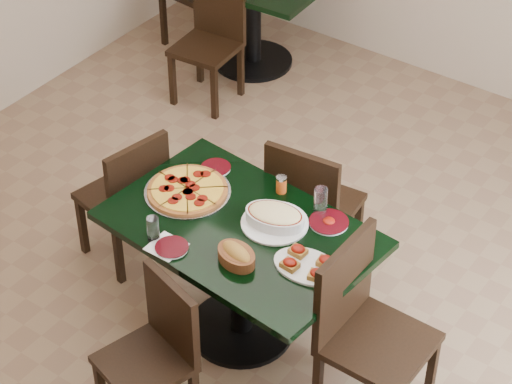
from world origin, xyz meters
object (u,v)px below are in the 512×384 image
Objects in this scene: back_chair_near at (212,34)px; bread_basket at (236,255)px; chair_far at (310,203)px; main_table at (241,253)px; chair_near at (157,347)px; lasagna_casserole at (275,217)px; pepperoni_pizza at (187,190)px; chair_left at (129,194)px; bruschetta_platter at (307,264)px; back_table at (253,1)px; chair_right at (363,323)px.

bread_basket is at bearing -54.68° from back_chair_near.
main_table is at bearing 80.11° from chair_far.
main_table is 1.69× the size of chair_near.
lasagna_casserole is 0.33m from bread_basket.
pepperoni_pizza is at bearing 167.88° from bread_basket.
back_chair_near is at bearing 138.24° from chair_near.
chair_near is (-0.04, -1.27, -0.06)m from chair_far.
main_table is 0.60m from chair_far.
pepperoni_pizza is at bearing 173.91° from lasagna_casserole.
chair_left reaches higher than chair_near.
lasagna_casserole is (0.13, 0.12, 0.23)m from main_table.
chair_left is 1.33m from bruschetta_platter.
chair_near is (1.58, -3.00, -0.06)m from back_table.
chair_near is at bearing 82.00° from chair_far.
chair_left is at bearing 153.53° from chair_near.
chair_far is 0.98m from chair_right.
pepperoni_pizza is (-0.42, -0.53, 0.24)m from chair_far.
lasagna_casserole is at bearing -49.60° from back_chair_near.
back_table is 1.22× the size of chair_far.
chair_right reaches higher than lasagna_casserole.
lasagna_casserole is (1.69, -1.68, 0.30)m from back_chair_near.
chair_near is at bearing -65.08° from back_table.
chair_near is (-0.00, -0.68, -0.10)m from main_table.
chair_right is 1.63m from chair_left.
chair_right is (0.76, -0.06, -0.00)m from main_table.
bruschetta_platter is at bearing 43.41° from bread_basket.
chair_near reaches higher than bruschetta_platter.
chair_left is (-1.62, 0.16, -0.07)m from chair_right.
chair_far is 0.86m from bread_basket.
bruschetta_platter is at bearing -47.62° from back_chair_near.
chair_left is at bearing -72.15° from back_chair_near.
chair_far is 2.70× the size of lasagna_casserole.
pepperoni_pizza is at bearing 169.12° from bruschetta_platter.
chair_far reaches higher than main_table.
main_table is 0.77m from chair_right.
main_table is at bearing -150.28° from lasagna_casserole.
chair_near reaches higher than pepperoni_pizza.
chair_left is at bearing 84.97° from chair_right.
chair_far reaches higher than pepperoni_pizza.
bruschetta_platter is at bearing -52.49° from back_table.
chair_left is (-0.89, -0.49, -0.03)m from chair_far.
chair_right reaches higher than chair_left.
pepperoni_pizza is 1.32× the size of lasagna_casserole.
bruschetta_platter is (0.40, -0.65, 0.25)m from chair_far.
chair_far reaches higher than bread_basket.
chair_near is at bearing -128.38° from bruschetta_platter.
bread_basket is (0.10, -0.81, 0.27)m from chair_far.
chair_near is 2.33× the size of bruschetta_platter.
bruschetta_platter is at bearing -7.97° from pepperoni_pizza.
back_chair_near is (-1.56, 2.47, 0.03)m from chair_near.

